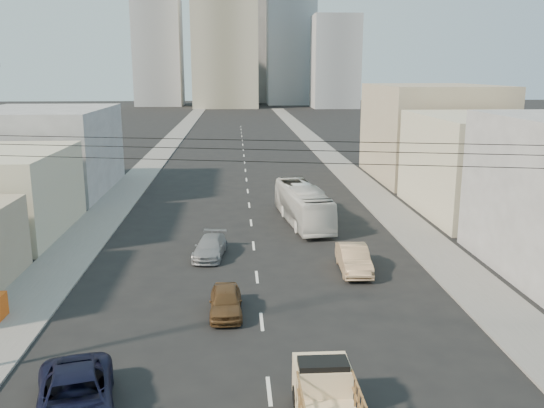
{
  "coord_description": "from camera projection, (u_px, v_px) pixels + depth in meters",
  "views": [
    {
      "loc": [
        -1.1,
        -17.01,
        11.51
      ],
      "look_at": [
        1.08,
        17.31,
        3.5
      ],
      "focal_mm": 38.0,
      "sensor_mm": 36.0,
      "label": 1
    }
  ],
  "objects": [
    {
      "name": "lane_dashes",
      "position": [
        245.0,
        166.0,
        70.73
      ],
      "size": [
        0.15,
        104.0,
        0.01
      ],
      "color": "silver",
      "rests_on": "ground"
    },
    {
      "name": "bldg_right_far",
      "position": [
        431.0,
        132.0,
        62.07
      ],
      "size": [
        12.0,
        16.0,
        10.0
      ],
      "primitive_type": "cube",
      "color": "tan",
      "rests_on": "ground"
    },
    {
      "name": "sidewalk_right",
      "position": [
        320.0,
        147.0,
        87.96
      ],
      "size": [
        3.5,
        180.0,
        0.12
      ],
      "primitive_type": "cube",
      "color": "slate",
      "rests_on": "ground"
    },
    {
      "name": "flatbed_pickup",
      "position": [
        327.0,
        396.0,
        18.84
      ],
      "size": [
        1.95,
        4.41,
        1.9
      ],
      "color": "beige",
      "rests_on": "ground"
    },
    {
      "name": "bldg_right_mid",
      "position": [
        490.0,
        165.0,
        46.72
      ],
      "size": [
        11.0,
        14.0,
        8.0
      ],
      "primitive_type": "cube",
      "color": "beige",
      "rests_on": "ground"
    },
    {
      "name": "sidewalk_left",
      "position": [
        165.0,
        148.0,
        86.51
      ],
      "size": [
        3.5,
        180.0,
        0.12
      ],
      "primitive_type": "cube",
      "color": "slate",
      "rests_on": "ground"
    },
    {
      "name": "midrise_back",
      "position": [
        254.0,
        41.0,
        208.99
      ],
      "size": [
        18.0,
        18.0,
        44.0
      ],
      "primitive_type": "cube",
      "color": "gray",
      "rests_on": "ground"
    },
    {
      "name": "overhead_wires",
      "position": [
        270.0,
        151.0,
        18.64
      ],
      "size": [
        23.01,
        5.02,
        0.72
      ],
      "color": "black",
      "rests_on": "ground"
    },
    {
      "name": "sedan_tan",
      "position": [
        354.0,
        259.0,
        33.6
      ],
      "size": [
        1.78,
        4.67,
        1.52
      ],
      "primitive_type": "imported",
      "rotation": [
        0.0,
        0.0,
        -0.04
      ],
      "color": "tan",
      "rests_on": "ground"
    },
    {
      "name": "city_bus",
      "position": [
        303.0,
        205.0,
        44.11
      ],
      "size": [
        3.65,
        10.66,
        2.91
      ],
      "primitive_type": "imported",
      "rotation": [
        0.0,
        0.0,
        0.12
      ],
      "color": "silver",
      "rests_on": "ground"
    },
    {
      "name": "midrise_ne",
      "position": [
        291.0,
        45.0,
        195.6
      ],
      "size": [
        16.0,
        16.0,
        40.0
      ],
      "primitive_type": "cube",
      "color": "gray",
      "rests_on": "ground"
    },
    {
      "name": "midrise_nw",
      "position": [
        159.0,
        53.0,
        188.71
      ],
      "size": [
        15.0,
        15.0,
        34.0
      ],
      "primitive_type": "cube",
      "color": "gray",
      "rests_on": "ground"
    },
    {
      "name": "sedan_grey",
      "position": [
        210.0,
        247.0,
        36.28
      ],
      "size": [
        2.31,
        4.55,
        1.27
      ],
      "primitive_type": "imported",
      "rotation": [
        0.0,
        0.0,
        -0.13
      ],
      "color": "gray",
      "rests_on": "ground"
    },
    {
      "name": "midrise_east",
      "position": [
        335.0,
        62.0,
        178.26
      ],
      "size": [
        14.0,
        14.0,
        28.0
      ],
      "primitive_type": "cube",
      "color": "gray",
      "rests_on": "ground"
    },
    {
      "name": "navy_pickup",
      "position": [
        75.0,
        399.0,
        19.26
      ],
      "size": [
        3.79,
        6.01,
        1.55
      ],
      "primitive_type": "imported",
      "rotation": [
        0.0,
        0.0,
        0.24
      ],
      "color": "black",
      "rests_on": "ground"
    },
    {
      "name": "bldg_left_far",
      "position": [
        43.0,
        151.0,
        55.01
      ],
      "size": [
        12.0,
        16.0,
        8.0
      ],
      "primitive_type": "cube",
      "color": "gray",
      "rests_on": "ground"
    },
    {
      "name": "sedan_brown",
      "position": [
        226.0,
        301.0,
        27.71
      ],
      "size": [
        1.61,
        3.86,
        1.31
      ],
      "primitive_type": "imported",
      "rotation": [
        0.0,
        0.0,
        0.02
      ],
      "color": "brown",
      "rests_on": "ground"
    },
    {
      "name": "high_rise_tower",
      "position": [
        224.0,
        9.0,
        177.4
      ],
      "size": [
        20.0,
        20.0,
        60.0
      ],
      "primitive_type": "cube",
      "color": "gray",
      "rests_on": "ground"
    }
  ]
}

